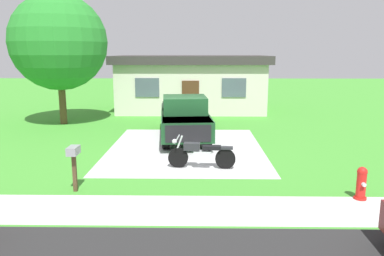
# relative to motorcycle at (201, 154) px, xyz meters

# --- Properties ---
(ground_plane) EXTENTS (80.00, 80.00, 0.00)m
(ground_plane) POSITION_rel_motorcycle_xyz_m (-0.59, 2.58, -0.47)
(ground_plane) COLOR green
(driveway_pad) EXTENTS (6.00, 7.39, 0.01)m
(driveway_pad) POSITION_rel_motorcycle_xyz_m (-0.59, 2.58, -0.47)
(driveway_pad) COLOR #BBBBBB
(driveway_pad) RESTS_ON ground
(sidewalk_strip) EXTENTS (36.00, 1.80, 0.01)m
(sidewalk_strip) POSITION_rel_motorcycle_xyz_m (-0.59, -3.42, -0.47)
(sidewalk_strip) COLOR beige
(sidewalk_strip) RESTS_ON ground
(motorcycle) EXTENTS (2.21, 0.70, 1.09)m
(motorcycle) POSITION_rel_motorcycle_xyz_m (0.00, 0.00, 0.00)
(motorcycle) COLOR black
(motorcycle) RESTS_ON ground
(pickup_truck) EXTENTS (2.49, 5.77, 1.90)m
(pickup_truck) POSITION_rel_motorcycle_xyz_m (-0.72, 4.47, 0.48)
(pickup_truck) COLOR black
(pickup_truck) RESTS_ON ground
(fire_hydrant) EXTENTS (0.32, 0.40, 0.87)m
(fire_hydrant) POSITION_rel_motorcycle_xyz_m (4.12, -2.66, -0.05)
(fire_hydrant) COLOR red
(fire_hydrant) RESTS_ON ground
(mailbox) EXTENTS (0.26, 0.48, 1.26)m
(mailbox) POSITION_rel_motorcycle_xyz_m (-3.46, -2.20, 0.51)
(mailbox) COLOR #4C3823
(mailbox) RESTS_ON ground
(shade_tree) EXTENTS (4.90, 4.90, 6.68)m
(shade_tree) POSITION_rel_motorcycle_xyz_m (-7.23, 7.80, 3.75)
(shade_tree) COLOR brown
(shade_tree) RESTS_ON ground
(neighbor_house) EXTENTS (9.60, 5.60, 3.50)m
(neighbor_house) POSITION_rel_motorcycle_xyz_m (-0.56, 12.72, 1.32)
(neighbor_house) COLOR beige
(neighbor_house) RESTS_ON ground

